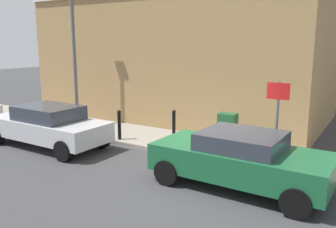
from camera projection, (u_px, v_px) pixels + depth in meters
name	position (u px, v px, depth m)	size (l,w,h in m)	color
ground	(203.00, 174.00, 9.40)	(80.00, 80.00, 0.00)	#38383A
sidewalk	(91.00, 128.00, 14.18)	(2.35, 30.00, 0.15)	gray
corner_building	(187.00, 33.00, 16.38)	(7.09, 12.42, 7.78)	#9E7A4C
car_green	(240.00, 158.00, 8.42)	(2.01, 4.21, 1.37)	#195933
car_silver	(48.00, 125.00, 11.79)	(1.87, 4.45, 1.40)	#B7B7BC
utility_cabinet	(227.00, 133.00, 11.02)	(0.46, 0.61, 1.15)	#1E4C28
bollard_near_cabinet	(174.00, 124.00, 12.14)	(0.14, 0.14, 1.04)	black
bollard_far_kerb	(119.00, 124.00, 12.12)	(0.14, 0.14, 1.04)	black
street_sign	(277.00, 111.00, 9.33)	(0.08, 0.60, 2.30)	#59595B
lamppost	(74.00, 46.00, 13.93)	(0.20, 0.44, 5.72)	#59595B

